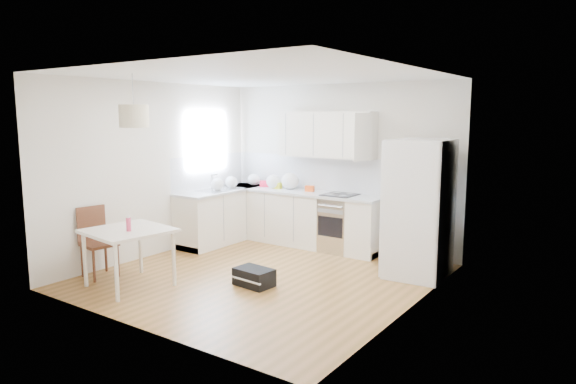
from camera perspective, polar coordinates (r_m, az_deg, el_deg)
The scene contains 29 objects.
floor at distance 7.14m, azimuth -2.87°, elevation -9.36°, with size 4.20×4.20×0.00m, color brown.
ceiling at distance 6.81m, azimuth -3.04°, elevation 12.80°, with size 4.20×4.20×0.00m, color white.
wall_back at distance 8.59m, azimuth 5.63°, elevation 2.87°, with size 4.20×4.20×0.00m, color silver.
wall_left at distance 8.29m, azimuth -14.55°, elevation 2.43°, with size 4.20×4.20×0.00m, color silver.
wall_right at distance 5.82m, azimuth 13.67°, elevation -0.04°, with size 4.20×4.20×0.00m, color silver.
window_glassblock at distance 9.04m, azimuth -9.05°, elevation 5.63°, with size 0.02×1.00×1.00m, color #BFE0F9.
cabinets_back at distance 8.78m, azimuth 1.17°, elevation -2.97°, with size 3.00×0.60×0.88m, color white.
cabinets_left at distance 9.04m, azimuth -7.32°, elevation -2.71°, with size 0.60×1.80×0.88m, color white.
counter_back at distance 8.70m, azimuth 1.17°, elevation -0.00°, with size 3.02×0.64×0.04m, color #B9BDBF.
counter_left at distance 8.96m, azimuth -7.37°, elevation 0.18°, with size 0.64×1.82×0.04m, color #B9BDBF.
backsplash_back at distance 8.91m, azimuth 2.23°, elevation 2.20°, with size 3.00×0.01×0.58m, color white.
backsplash_left at distance 9.12m, azimuth -8.78°, elevation 2.26°, with size 0.01×1.80×0.58m, color white.
upper_cabinets at distance 8.49m, azimuth 4.27°, elevation 6.37°, with size 1.70×0.32×0.75m, color white.
range_oven at distance 8.38m, azimuth 5.74°, elevation -3.58°, with size 0.50×0.61×0.88m, color silver, non-canonical shape.
sink at distance 8.92m, azimuth -7.59°, elevation 0.23°, with size 0.50×0.80×0.16m, color silver, non-canonical shape.
refrigerator at distance 7.23m, azimuth 14.46°, elevation -1.73°, with size 0.89×0.94×1.88m, color white, non-canonical shape.
dining_table at distance 6.89m, azimuth -17.32°, elevation -4.64°, with size 1.08×1.08×0.75m.
dining_chair at distance 7.45m, azimuth -20.25°, elevation -5.30°, with size 0.40×0.40×0.96m, color #462315, non-canonical shape.
drink_bottle at distance 6.73m, azimuth -17.30°, elevation -3.32°, with size 0.06×0.06×0.21m, color #D63B5E.
gym_bag at distance 6.75m, azimuth -3.80°, elevation -9.41°, with size 0.49×0.32×0.23m, color black.
pendant_lamp at distance 6.70m, azimuth -16.74°, elevation 8.07°, with size 0.36×0.36×0.28m, color beige.
grocery_bag_a at distance 9.38m, azimuth -3.81°, elevation 1.37°, with size 0.23×0.20×0.21m, color white.
grocery_bag_b at distance 9.00m, azimuth -1.64°, elevation 1.18°, with size 0.27×0.23×0.24m, color white.
grocery_bag_c at distance 8.86m, azimuth 0.23°, elevation 1.22°, with size 0.32×0.27×0.29m, color white.
grocery_bag_d at distance 9.09m, azimuth -6.31°, elevation 1.10°, with size 0.23×0.20×0.21m, color white.
grocery_bag_e at distance 8.81m, azimuth -7.85°, elevation 0.84°, with size 0.23×0.20×0.21m, color white.
snack_orange at distance 8.63m, azimuth 2.42°, elevation 0.38°, with size 0.14×0.09×0.10m, color #E74D14.
snack_yellow at distance 8.98m, azimuth -1.23°, elevation 0.74°, with size 0.16×0.10×0.11m, color yellow.
snack_red at distance 9.20m, azimuth -2.63°, elevation 0.93°, with size 0.16×0.10×0.11m, color red.
Camera 1 is at (4.15, -5.38, 2.19)m, focal length 32.00 mm.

